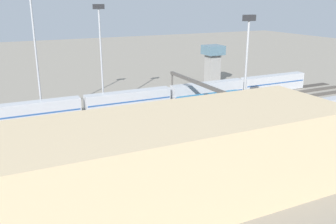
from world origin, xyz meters
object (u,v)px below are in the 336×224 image
light_mast_2 (101,44)px  signal_gantry (199,87)px  train_on_track_5 (165,134)px  light_mast_0 (35,40)px  train_on_track_0 (129,101)px  control_tower (213,62)px  light_mast_1 (247,60)px  maintenance_shed (176,161)px  train_on_track_2 (71,123)px

light_mast_2 → signal_gantry: bearing=140.8°
train_on_track_5 → light_mast_0: (20.14, -27.94, 16.96)m
train_on_track_0 → light_mast_2: size_ratio=4.46×
control_tower → light_mast_1: bearing=65.3°
light_mast_1 → maintenance_shed: light_mast_1 is taller
control_tower → maintenance_shed: bearing=53.7°
train_on_track_2 → signal_gantry: 31.43m
train_on_track_2 → light_mast_1: bearing=150.8°
light_mast_1 → maintenance_shed: size_ratio=0.49×
train_on_track_0 → light_mast_0: size_ratio=3.97×
train_on_track_2 → maintenance_shed: 37.06m
signal_gantry → maintenance_shed: bearing=55.1°
signal_gantry → control_tower: (-21.61, -27.64, 0.32)m
light_mast_0 → light_mast_2: size_ratio=1.12×
train_on_track_2 → control_tower: 58.46m
signal_gantry → maintenance_shed: maintenance_shed is taller
light_mast_0 → control_tower: 59.11m
train_on_track_5 → light_mast_0: size_ratio=3.97×
light_mast_0 → light_mast_1: size_ratio=1.20×
train_on_track_0 → signal_gantry: size_ratio=3.99×
train_on_track_5 → train_on_track_0: bearing=-92.9°
light_mast_0 → control_tower: bearing=-167.9°
train_on_track_5 → control_tower: 54.66m
train_on_track_0 → control_tower: bearing=-156.8°
train_on_track_0 → control_tower: 38.81m
signal_gantry → train_on_track_5: bearing=39.8°
train_on_track_2 → signal_gantry: bearing=175.4°
light_mast_1 → train_on_track_0: bearing=-61.3°
train_on_track_0 → maintenance_shed: size_ratio=2.34×
light_mast_0 → light_mast_1: 48.35m
train_on_track_2 → light_mast_0: light_mast_0 is taller
train_on_track_0 → signal_gantry: bearing=137.7°
train_on_track_2 → train_on_track_0: bearing=-149.7°
light_mast_1 → signal_gantry: 18.01m
control_tower → light_mast_2: bearing=15.9°
light_mast_0 → maintenance_shed: size_ratio=0.59×
train_on_track_5 → control_tower: bearing=-132.4°
train_on_track_0 → maintenance_shed: maintenance_shed is taller
signal_gantry → light_mast_1: bearing=96.2°
train_on_track_0 → light_mast_1: size_ratio=4.77×
light_mast_1 → light_mast_2: 38.09m
train_on_track_0 → light_mast_1: light_mast_1 is taller
train_on_track_2 → light_mast_1: size_ratio=3.61×
train_on_track_0 → train_on_track_5: bearing=87.1°
train_on_track_0 → light_mast_1: (-15.44, 28.22, 13.57)m
maintenance_shed → light_mast_2: bearing=-94.5°
train_on_track_0 → light_mast_0: (21.43, -2.94, 16.34)m
light_mast_0 → light_mast_2: light_mast_0 is taller
train_on_track_5 → signal_gantry: 20.32m
light_mast_2 → maintenance_shed: (3.86, 49.45, -10.73)m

